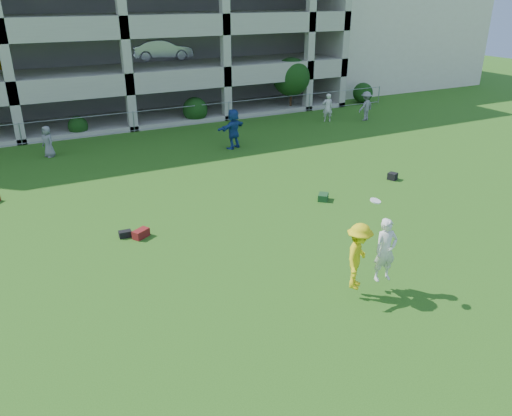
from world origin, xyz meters
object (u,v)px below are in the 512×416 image
bystander_d (233,129)px  bystander_f (366,106)px  crate_d (393,176)px  frisbee_contest (365,255)px  bystander_e (328,108)px  stucco_building (361,22)px  parking_garage (92,15)px  bystander_c (48,142)px

bystander_d → bystander_f: bearing=164.7°
bystander_f → crate_d: size_ratio=5.14×
frisbee_contest → crate_d: bearing=43.7°
bystander_e → stucco_building: bearing=-114.6°
parking_garage → stucco_building: bearing=0.7°
bystander_c → bystander_d: (8.66, -2.79, 0.25)m
bystander_e → crate_d: (-3.57, -10.05, -0.72)m
crate_d → frisbee_contest: (-6.82, -6.52, 1.06)m
crate_d → frisbee_contest: size_ratio=0.14×
bystander_e → crate_d: bystander_e is taller
stucco_building → parking_garage: parking_garage is taller
bystander_c → bystander_d: bystander_d is taller
bystander_d → bystander_c: bearing=-43.1°
bystander_c → parking_garage: bearing=131.3°
bystander_c → bystander_f: size_ratio=0.85×
bystander_d → frisbee_contest: bearing=53.6°
crate_d → parking_garage: bearing=109.7°
stucco_building → bystander_d: (-19.28, -14.60, -3.98)m
bystander_f → bystander_c: bearing=-18.2°
bystander_f → crate_d: 10.95m
bystander_e → parking_garage: 17.13m
bystander_c → frisbee_contest: frisbee_contest is taller
stucco_building → bystander_d: stucco_building is taller
bystander_c → parking_garage: size_ratio=0.05×
bystander_f → parking_garage: bearing=-57.5°
bystander_c → parking_garage: 13.58m
stucco_building → bystander_c: bearing=-157.1°
bystander_e → bystander_f: 2.45m
bystander_d → frisbee_contest: size_ratio=0.82×
bystander_f → parking_garage: 19.26m
bystander_d → bystander_f: size_ratio=1.13×
stucco_building → parking_garage: 23.03m
frisbee_contest → parking_garage: parking_garage is taller
bystander_d → frisbee_contest: frisbee_contest is taller
bystander_f → bystander_e: bearing=-34.8°
bystander_f → frisbee_contest: (-12.69, -15.73, 0.31)m
crate_d → bystander_d: bearing=118.5°
stucco_building → bystander_c: 30.63m
parking_garage → bystander_d: bearing=-75.4°
bystander_e → bystander_f: bearing=179.6°
bystander_c → crate_d: bearing=25.6°
bystander_e → frisbee_contest: bearing=77.3°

